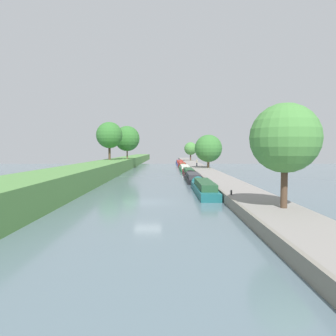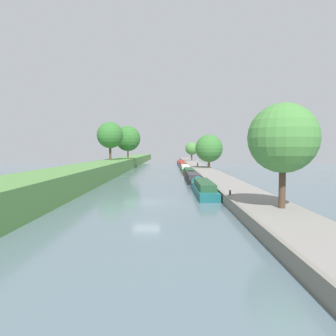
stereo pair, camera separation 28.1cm
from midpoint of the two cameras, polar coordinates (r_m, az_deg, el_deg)
name	(u,v)px [view 2 (the right image)]	position (r m, az deg, el deg)	size (l,w,h in m)	color
ground_plane	(147,202)	(30.04, -3.53, -6.06)	(160.00, 160.00, 0.00)	slate
left_grassy_bank	(35,189)	(32.25, -22.22, -3.41)	(6.22, 260.00, 2.50)	#518442
right_towpath	(248,198)	(30.80, 14.21, -5.16)	(4.28, 260.00, 0.81)	gray
stone_quay	(224,198)	(30.34, 10.04, -5.19)	(0.25, 260.00, 0.86)	gray
narrowboat_teal	(203,188)	(36.46, 6.40, -3.45)	(1.94, 13.47, 2.00)	#195B60
narrowboat_black	(193,178)	(50.24, 4.53, -1.70)	(2.12, 11.39, 2.01)	black
narrowboat_maroon	(189,172)	(61.88, 3.78, -0.74)	(1.86, 12.52, 1.89)	maroon
narrowboat_green	(185,168)	(75.52, 3.12, -0.01)	(2.06, 14.07, 1.96)	#1E6033
narrowboat_red	(183,165)	(91.47, 2.67, 0.57)	(1.91, 15.64, 1.82)	maroon
narrowboat_blue	(180,162)	(107.86, 2.30, 1.00)	(2.20, 15.97, 2.12)	#283D93
tree_rightbank_near	(283,138)	(23.71, 19.99, 4.96)	(4.83, 4.83, 7.28)	#4C3828
tree_rightbank_midnear	(209,148)	(72.33, 7.36, 3.45)	(6.08, 6.08, 7.34)	brown
tree_rightbank_midfar	(192,149)	(119.25, 4.28, 3.44)	(4.68, 4.68, 6.73)	#4C3828
tree_leftbank_downstream	(110,135)	(75.18, -10.09, 5.73)	(5.98, 5.98, 8.64)	#4C3828
tree_leftbank_upstream	(128,139)	(82.46, -7.00, 5.18)	(6.34, 6.34, 8.29)	brown
person_walking	(198,163)	(79.16, 5.35, 0.97)	(0.34, 0.34, 1.66)	#282D42
mooring_bollard_near	(230,193)	(29.42, 11.18, -4.28)	(0.16, 0.16, 0.45)	black
mooring_bollard_far	(185,160)	(114.69, 3.09, 1.38)	(0.16, 0.16, 0.45)	black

